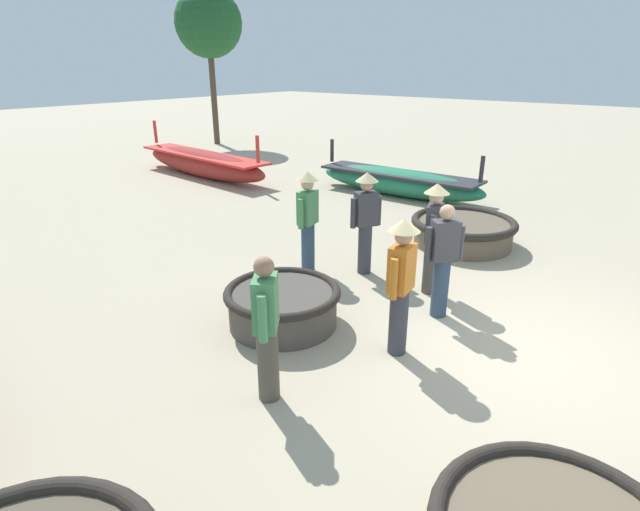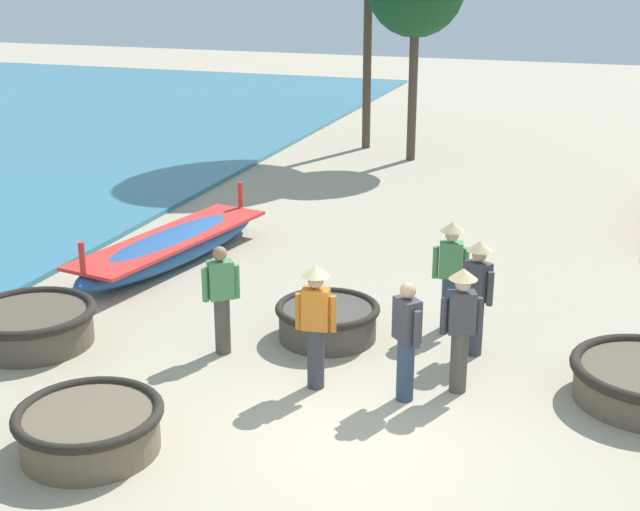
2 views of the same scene
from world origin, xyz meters
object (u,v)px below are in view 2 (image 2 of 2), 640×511
Objects in this scene: fisherman_standing_right at (406,338)px; fisherman_by_coracle at (316,319)px; long_boat_blue_hull at (172,247)px; fisherman_standing_left at (221,297)px; coracle_tilted at (328,320)px; fisherman_with_hat at (461,322)px; coracle_nearest at (90,427)px; fisherman_hauling at (450,268)px; coracle_weathered at (32,324)px; fisherman_crouching at (477,290)px.

fisherman_by_coracle reaches higher than fisherman_standing_right.
fisherman_standing_left reaches higher than long_boat_blue_hull.
coracle_tilted is 0.97× the size of fisherman_standing_right.
coracle_nearest is at bearing -142.59° from fisherman_with_hat.
fisherman_standing_left is at bearing -52.21° from long_boat_blue_hull.
fisherman_hauling is at bearing 29.82° from coracle_tilted.
fisherman_standing_right is (5.46, 0.09, 0.53)m from coracle_weathered.
coracle_weathered is 6.10m from fisherman_hauling.
fisherman_hauling and fisherman_with_hat have the same top height.
coracle_nearest is 3.05m from fisherman_by_coracle.
coracle_nearest is at bearing -123.46° from fisherman_hauling.
fisherman_hauling is at bearing 56.54° from coracle_nearest.
long_boat_blue_hull is 6.78m from fisherman_with_hat.
coracle_tilted is at bearing -31.51° from long_boat_blue_hull.
fisherman_by_coracle is (0.35, -1.53, 0.67)m from coracle_tilted.
fisherman_with_hat reaches higher than fisherman_standing_left.
long_boat_blue_hull is (-3.75, 2.30, 0.01)m from coracle_tilted.
fisherman_crouching is (6.06, 1.72, 0.65)m from coracle_weathered.
coracle_weathered is at bearing -158.18° from coracle_tilted.
fisherman_standing_left is at bearing -142.42° from coracle_tilted.
coracle_weathered reaches higher than coracle_tilted.
long_boat_blue_hull reaches higher than coracle_tilted.
coracle_weathered is 4.34m from fisherman_by_coracle.
coracle_nearest is at bearing -43.17° from coracle_weathered.
coracle_weathered is at bearing 136.83° from coracle_nearest.
coracle_nearest is 1.10× the size of coracle_tilted.
coracle_nearest is 1.01× the size of fisherman_hauling.
coracle_weathered reaches higher than coracle_nearest.
coracle_weathered is 1.10× the size of fisherman_crouching.
fisherman_standing_right is (3.06, 2.34, 0.54)m from coracle_nearest.
fisherman_by_coracle is (-1.17, -0.04, 0.12)m from fisherman_standing_right.
coracle_tilted is 4.40m from long_boat_blue_hull.
coracle_tilted is at bearing 135.66° from fisherman_standing_right.
fisherman_standing_right is 1.74m from fisherman_crouching.
fisherman_crouching reaches higher than coracle_tilted.
fisherman_with_hat reaches higher than long_boat_blue_hull.
long_boat_blue_hull is 3.19× the size of fisherman_standing_right.
fisherman_hauling reaches higher than fisherman_standing_left.
fisherman_standing_right is 1.00× the size of fisherman_standing_left.
fisherman_standing_left is at bearing -161.90° from fisherman_crouching.
fisherman_crouching reaches higher than coracle_weathered.
coracle_tilted is at bearing 21.82° from coracle_weathered.
fisherman_standing_right reaches higher than coracle_nearest.
fisherman_hauling reaches higher than coracle_nearest.
fisherman_with_hat reaches higher than coracle_nearest.
fisherman_by_coracle and fisherman_with_hat have the same top height.
fisherman_by_coracle is at bearing -77.07° from coracle_tilted.
fisherman_with_hat is at bearing 5.08° from coracle_weathered.
fisherman_hauling is at bearing 88.23° from fisherman_standing_right.
fisherman_hauling reaches higher than fisherman_standing_right.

